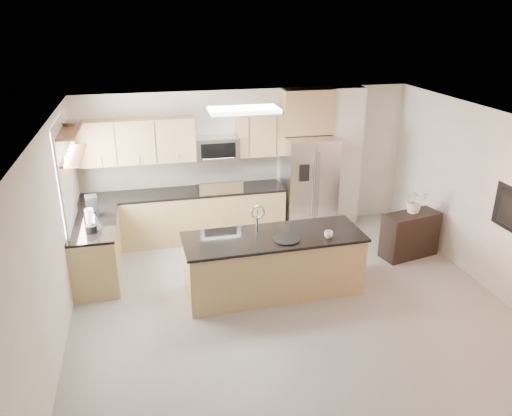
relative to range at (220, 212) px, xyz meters
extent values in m
plane|color=gray|center=(0.60, -2.92, -0.47)|extent=(6.50, 6.50, 0.00)
cube|color=silver|center=(0.60, -2.92, 2.13)|extent=(6.00, 6.50, 0.02)
cube|color=silver|center=(0.60, 0.33, 0.83)|extent=(6.00, 0.02, 2.60)
cube|color=silver|center=(-2.40, -2.92, 0.83)|extent=(0.02, 6.50, 2.60)
cube|color=silver|center=(3.60, -2.92, 0.83)|extent=(0.02, 6.50, 2.60)
cube|color=tan|center=(-0.63, 0.00, -0.03)|extent=(3.55, 0.65, 0.88)
cube|color=black|center=(-0.63, 0.00, 0.43)|extent=(3.55, 0.66, 0.04)
cube|color=silver|center=(-0.63, 0.32, 0.71)|extent=(3.55, 0.02, 0.52)
cube|color=tan|center=(-2.07, -1.07, -0.03)|extent=(0.65, 1.50, 0.88)
cube|color=black|center=(-2.07, -1.07, 0.43)|extent=(0.66, 1.50, 0.04)
cube|color=black|center=(0.00, 0.00, -0.02)|extent=(0.76, 0.64, 0.90)
cube|color=black|center=(0.00, 0.00, 0.44)|extent=(0.76, 0.62, 0.03)
cube|color=silver|center=(0.00, -0.30, 0.56)|extent=(0.76, 0.04, 0.22)
cube|color=tan|center=(-1.34, 0.16, 1.35)|extent=(1.92, 0.33, 0.75)
cube|color=tan|center=(0.79, 0.16, 1.35)|extent=(0.82, 0.33, 0.75)
cube|color=silver|center=(0.00, 0.13, 1.16)|extent=(0.76, 0.40, 0.40)
cube|color=black|center=(0.00, -0.07, 1.16)|extent=(0.60, 0.02, 0.28)
cube|color=silver|center=(1.66, -0.05, 0.42)|extent=(0.92, 0.75, 1.78)
cube|color=gray|center=(1.66, -0.43, 0.42)|extent=(0.02, 0.01, 1.69)
cube|color=black|center=(1.44, -0.44, 0.78)|extent=(0.18, 0.03, 0.30)
cube|color=white|center=(2.42, 0.18, 0.83)|extent=(0.60, 0.30, 2.60)
cube|color=white|center=(-2.38, -1.07, 1.18)|extent=(0.03, 1.05, 1.55)
cube|color=silver|center=(-2.37, -1.07, 1.18)|extent=(0.03, 1.15, 1.65)
cube|color=brown|center=(-2.25, -0.97, 1.48)|extent=(0.30, 1.20, 0.04)
cube|color=brown|center=(-2.25, -0.97, 1.85)|extent=(0.30, 1.20, 0.04)
cube|color=white|center=(0.20, -1.32, 2.09)|extent=(1.00, 0.50, 0.06)
cube|color=tan|center=(0.46, -2.08, -0.04)|extent=(2.55, 0.94, 0.86)
cube|color=black|center=(0.46, -2.08, 0.40)|extent=(2.61, 1.00, 0.04)
cube|color=black|center=(0.27, -2.08, 0.39)|extent=(0.53, 0.39, 0.01)
cylinder|color=silver|center=(0.27, -1.86, 0.59)|extent=(0.03, 0.03, 0.34)
torus|color=silver|center=(0.27, -1.92, 0.74)|extent=(0.21, 0.03, 0.21)
cube|color=black|center=(2.99, -1.49, -0.09)|extent=(1.02, 0.59, 0.76)
imported|color=silver|center=(1.20, -2.31, 0.47)|extent=(0.13, 0.13, 0.10)
cylinder|color=black|center=(0.60, -2.25, 0.43)|extent=(0.39, 0.39, 0.02)
cylinder|color=black|center=(-2.07, -1.43, 0.50)|extent=(0.16, 0.16, 0.11)
cylinder|color=silver|center=(-2.07, -1.43, 0.68)|extent=(0.12, 0.12, 0.26)
cone|color=silver|center=(-2.02, -1.26, 0.56)|extent=(0.21, 0.21, 0.23)
cylinder|color=black|center=(-2.02, -1.26, 0.69)|extent=(0.04, 0.04, 0.04)
cube|color=black|center=(-2.09, -0.81, 0.61)|extent=(0.20, 0.23, 0.33)
cylinder|color=silver|center=(-2.09, -0.87, 0.54)|extent=(0.11, 0.11, 0.12)
imported|color=silver|center=(-2.25, -0.74, 1.90)|extent=(0.41, 0.41, 0.08)
imported|color=white|center=(3.04, -1.43, 0.62)|extent=(0.65, 0.59, 0.65)
camera|label=1|loc=(-1.23, -8.30, 3.44)|focal=35.00mm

